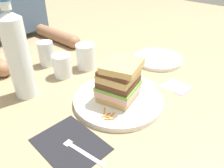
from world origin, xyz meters
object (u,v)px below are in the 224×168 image
at_px(sandwich, 120,82).
at_px(napkin_pink, 177,86).
at_px(fork, 77,147).
at_px(knife, 151,82).
at_px(empty_tumbler_0, 46,54).
at_px(side_plate, 158,59).
at_px(main_plate, 119,100).
at_px(water_bottle, 18,55).
at_px(napkin_dark, 70,144).
at_px(juice_glass, 86,58).
at_px(empty_tumbler_1, 62,66).

distance_m(sandwich, napkin_pink, 0.24).
relative_size(sandwich, fork, 0.82).
distance_m(sandwich, knife, 0.18).
height_order(empty_tumbler_0, napkin_pink, empty_tumbler_0).
distance_m(fork, empty_tumbler_0, 0.49).
height_order(side_plate, napkin_pink, side_plate).
bearing_deg(main_plate, fork, -169.32).
distance_m(main_plate, water_bottle, 0.34).
relative_size(main_plate, napkin_dark, 1.57).
height_order(knife, water_bottle, water_bottle).
xyz_separation_m(napkin_dark, fork, (0.00, -0.02, 0.00)).
height_order(juice_glass, water_bottle, water_bottle).
bearing_deg(napkin_dark, side_plate, 8.10).
relative_size(fork, water_bottle, 0.53).
distance_m(main_plate, empty_tumbler_1, 0.27).
xyz_separation_m(sandwich, empty_tumbler_0, (0.01, 0.39, -0.03)).
bearing_deg(empty_tumbler_0, juice_glass, -58.38).
xyz_separation_m(fork, empty_tumbler_1, (0.21, 0.31, 0.04)).
distance_m(fork, juice_glass, 0.42).
relative_size(napkin_dark, fork, 1.07).
relative_size(main_plate, side_plate, 1.35).
relative_size(empty_tumbler_0, side_plate, 0.48).
height_order(juice_glass, napkin_pink, juice_glass).
distance_m(sandwich, empty_tumbler_0, 0.39).
xyz_separation_m(sandwich, empty_tumbler_1, (-0.01, 0.27, -0.03)).
xyz_separation_m(side_plate, napkin_pink, (-0.14, -0.16, -0.01)).
bearing_deg(side_plate, fork, -169.63).
bearing_deg(main_plate, empty_tumbler_0, 88.86).
bearing_deg(main_plate, napkin_pink, -25.63).
distance_m(empty_tumbler_0, napkin_pink, 0.53).
height_order(main_plate, napkin_dark, main_plate).
height_order(water_bottle, empty_tumbler_1, water_bottle).
distance_m(fork, empty_tumbler_1, 0.37).
distance_m(side_plate, napkin_pink, 0.21).
xyz_separation_m(sandwich, juice_glass, (0.09, 0.25, -0.03)).
height_order(juice_glass, side_plate, juice_glass).
height_order(empty_tumbler_0, empty_tumbler_1, empty_tumbler_0).
xyz_separation_m(empty_tumbler_1, napkin_pink, (0.21, -0.36, -0.04)).
bearing_deg(water_bottle, napkin_pink, -44.18).
xyz_separation_m(water_bottle, side_plate, (0.50, -0.20, -0.14)).
bearing_deg(juice_glass, fork, -137.07).
bearing_deg(napkin_dark, main_plate, 4.84).
xyz_separation_m(knife, empty_tumbler_0, (-0.16, 0.40, 0.05)).
relative_size(knife, side_plate, 0.96).
distance_m(fork, napkin_pink, 0.42).
bearing_deg(juice_glass, empty_tumbler_1, 169.07).
xyz_separation_m(knife, juice_glass, (-0.07, 0.26, 0.04)).
height_order(fork, empty_tumbler_1, empty_tumbler_1).
bearing_deg(empty_tumbler_0, main_plate, -91.14).
bearing_deg(sandwich, juice_glass, 69.36).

